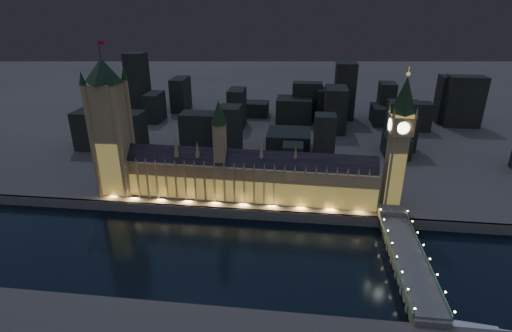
# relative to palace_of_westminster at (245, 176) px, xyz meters

# --- Properties ---
(ground_plane) EXTENTS (2000.00, 2000.00, 0.00)m
(ground_plane) POSITION_rel_palace_of_westminster_xyz_m (4.65, -61.74, -26.37)
(ground_plane) COLOR black
(ground_plane) RESTS_ON ground
(north_bank) EXTENTS (2000.00, 960.00, 8.00)m
(north_bank) POSITION_rel_palace_of_westminster_xyz_m (4.65, 458.26, -22.37)
(north_bank) COLOR #40393B
(north_bank) RESTS_ON ground
(embankment_wall) EXTENTS (2000.00, 2.50, 8.00)m
(embankment_wall) POSITION_rel_palace_of_westminster_xyz_m (4.65, -20.74, -22.37)
(embankment_wall) COLOR #555548
(embankment_wall) RESTS_ON ground
(palace_of_westminster) EXTENTS (202.00, 25.98, 78.00)m
(palace_of_westminster) POSITION_rel_palace_of_westminster_xyz_m (0.00, 0.00, 0.00)
(palace_of_westminster) COLOR olive
(palace_of_westminster) RESTS_ON north_bank
(victoria_tower) EXTENTS (31.68, 31.68, 119.03)m
(victoria_tower) POSITION_rel_palace_of_westminster_xyz_m (-105.35, 0.18, 40.65)
(victoria_tower) COLOR olive
(victoria_tower) RESTS_ON north_bank
(elizabeth_tower) EXTENTS (18.00, 18.00, 104.76)m
(elizabeth_tower) POSITION_rel_palace_of_westminster_xyz_m (112.65, 0.18, 39.95)
(elizabeth_tower) COLOR olive
(elizabeth_tower) RESTS_ON north_bank
(westminster_bridge) EXTENTS (19.70, 113.00, 15.90)m
(westminster_bridge) POSITION_rel_palace_of_westminster_xyz_m (111.21, -65.19, -20.39)
(westminster_bridge) COLOR #555548
(westminster_bridge) RESTS_ON ground
(river_boat) EXTENTS (49.48, 16.38, 4.50)m
(river_boat) POSITION_rel_palace_of_westminster_xyz_m (131.21, -119.74, -24.81)
(river_boat) COLOR #555548
(river_boat) RESTS_ON ground
(city_backdrop) EXTENTS (458.60, 215.63, 80.36)m
(city_backdrop) POSITION_rel_palace_of_westminster_xyz_m (39.08, 185.44, 4.59)
(city_backdrop) COLOR black
(city_backdrop) RESTS_ON north_bank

